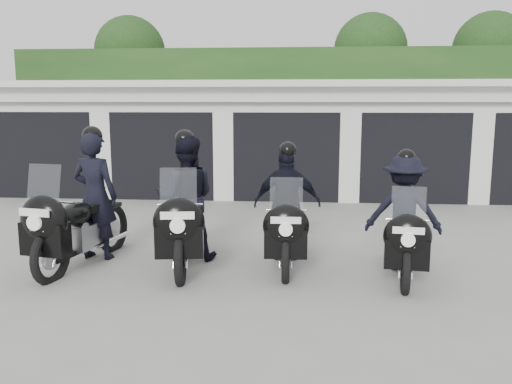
# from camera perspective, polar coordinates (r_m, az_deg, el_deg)

# --- Properties ---
(ground) EXTENTS (80.00, 80.00, 0.00)m
(ground) POSITION_cam_1_polar(r_m,az_deg,el_deg) (8.20, 2.09, -8.07)
(ground) COLOR gray
(ground) RESTS_ON ground
(garage_block) EXTENTS (16.40, 6.80, 2.96)m
(garage_block) POSITION_cam_1_polar(r_m,az_deg,el_deg) (15.90, 3.44, 5.79)
(garage_block) COLOR silver
(garage_block) RESTS_ON ground
(background_vegetation) EXTENTS (20.00, 3.90, 5.80)m
(background_vegetation) POSITION_cam_1_polar(r_m,az_deg,el_deg) (20.72, 4.82, 10.40)
(background_vegetation) COLOR #193B15
(background_vegetation) RESTS_ON ground
(police_bike_a) EXTENTS (1.04, 2.46, 2.17)m
(police_bike_a) POSITION_cam_1_polar(r_m,az_deg,el_deg) (8.64, -17.73, -1.74)
(police_bike_a) COLOR black
(police_bike_a) RESTS_ON ground
(police_bike_b) EXTENTS (1.06, 2.42, 2.11)m
(police_bike_b) POSITION_cam_1_polar(r_m,az_deg,el_deg) (8.36, -7.50, -1.50)
(police_bike_b) COLOR black
(police_bike_b) RESTS_ON ground
(police_bike_c) EXTENTS (1.05, 2.21, 1.92)m
(police_bike_c) POSITION_cam_1_polar(r_m,az_deg,el_deg) (8.33, 3.28, -2.01)
(police_bike_c) COLOR black
(police_bike_c) RESTS_ON ground
(police_bike_d) EXTENTS (1.18, 2.12, 1.85)m
(police_bike_d) POSITION_cam_1_polar(r_m,az_deg,el_deg) (8.13, 15.32, -2.81)
(police_bike_d) COLOR black
(police_bike_d) RESTS_ON ground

